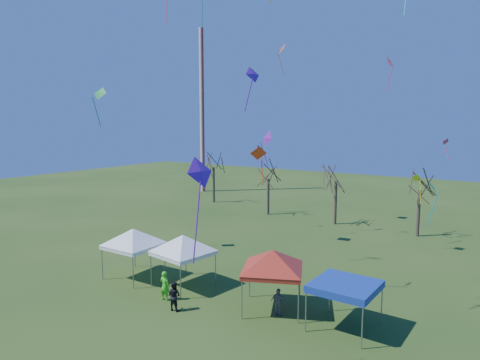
# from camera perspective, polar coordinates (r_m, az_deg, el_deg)

# --- Properties ---
(ground) EXTENTS (140.00, 140.00, 0.00)m
(ground) POSITION_cam_1_polar(r_m,az_deg,el_deg) (25.58, -3.06, -17.31)
(ground) COLOR #254516
(ground) RESTS_ON ground
(radio_mast) EXTENTS (0.70, 0.70, 25.00)m
(radio_mast) POSITION_cam_1_polar(r_m,az_deg,el_deg) (67.23, -5.10, 9.09)
(radio_mast) COLOR silver
(radio_mast) RESTS_ON ground
(tree_0) EXTENTS (3.83, 3.83, 8.44)m
(tree_0) POSITION_cam_1_polar(r_m,az_deg,el_deg) (57.76, -3.56, 3.38)
(tree_0) COLOR #3D2D21
(tree_0) RESTS_ON ground
(tree_1) EXTENTS (3.42, 3.42, 7.54)m
(tree_1) POSITION_cam_1_polar(r_m,az_deg,el_deg) (50.01, 3.81, 1.91)
(tree_1) COLOR #3D2D21
(tree_1) RESTS_ON ground
(tree_2) EXTENTS (3.71, 3.71, 8.18)m
(tree_2) POSITION_cam_1_polar(r_m,az_deg,el_deg) (46.15, 12.74, 1.88)
(tree_2) COLOR #3D2D21
(tree_2) RESTS_ON ground
(tree_3) EXTENTS (3.59, 3.59, 7.91)m
(tree_3) POSITION_cam_1_polar(r_m,az_deg,el_deg) (43.60, 22.94, 0.85)
(tree_3) COLOR #3D2D21
(tree_3) RESTS_ON ground
(tent_white_west) EXTENTS (4.57, 4.57, 4.03)m
(tent_white_west) POSITION_cam_1_polar(r_m,az_deg,el_deg) (30.79, -14.08, -6.75)
(tent_white_west) COLOR gray
(tent_white_west) RESTS_ON ground
(tent_white_mid) EXTENTS (4.51, 4.51, 4.02)m
(tent_white_mid) POSITION_cam_1_polar(r_m,az_deg,el_deg) (28.54, -7.63, -7.74)
(tent_white_mid) COLOR gray
(tent_white_mid) RESTS_ON ground
(tent_red) EXTENTS (4.38, 4.38, 4.13)m
(tent_red) POSITION_cam_1_polar(r_m,az_deg,el_deg) (24.91, 4.37, -9.80)
(tent_red) COLOR gray
(tent_red) RESTS_ON ground
(tent_blue) EXTENTS (3.30, 3.30, 2.51)m
(tent_blue) POSITION_cam_1_polar(r_m,az_deg,el_deg) (23.60, 13.83, -13.64)
(tent_blue) COLOR gray
(tent_blue) RESTS_ON ground
(person_green) EXTENTS (0.71, 0.50, 1.84)m
(person_green) POSITION_cam_1_polar(r_m,az_deg,el_deg) (27.24, -9.99, -13.71)
(person_green) COLOR #3ED622
(person_green) RESTS_ON ground
(person_dark) EXTENTS (0.88, 0.71, 1.71)m
(person_dark) POSITION_cam_1_polar(r_m,az_deg,el_deg) (25.87, -8.78, -15.03)
(person_dark) COLOR black
(person_dark) RESTS_ON ground
(person_grey) EXTENTS (0.93, 0.40, 1.58)m
(person_grey) POSITION_cam_1_polar(r_m,az_deg,el_deg) (25.04, 5.15, -15.92)
(person_grey) COLOR slate
(person_grey) RESTS_ON ground
(kite_19) EXTENTS (0.74, 0.81, 1.85)m
(kite_19) POSITION_cam_1_polar(r_m,az_deg,el_deg) (40.75, 25.73, 4.56)
(kite_19) COLOR #E73369
(kite_19) RESTS_ON ground
(kite_11) EXTENTS (1.51, 1.19, 3.20)m
(kite_11) POSITION_cam_1_polar(r_m,az_deg,el_deg) (37.54, 3.59, 5.56)
(kite_11) COLOR purple
(kite_11) RESTS_ON ground
(kite_2) EXTENTS (1.42, 1.46, 3.16)m
(kite_2) POSITION_cam_1_polar(r_m,az_deg,el_deg) (46.17, 5.58, 16.98)
(kite_2) COLOR #FF520D
(kite_2) RESTS_ON ground
(kite_1) EXTENTS (1.15, 1.14, 2.25)m
(kite_1) POSITION_cam_1_polar(r_m,az_deg,el_deg) (24.78, 2.47, 3.57)
(kite_1) COLOR #EF4416
(kite_1) RESTS_ON ground
(kite_22) EXTENTS (0.94, 0.82, 2.62)m
(kite_22) POSITION_cam_1_polar(r_m,az_deg,el_deg) (40.66, 22.48, 0.14)
(kite_22) COLOR #EEF319
(kite_22) RESTS_ON ground
(kite_17) EXTENTS (0.86, 1.04, 2.72)m
(kite_17) POSITION_cam_1_polar(r_m,az_deg,el_deg) (27.60, 24.33, -0.97)
(kite_17) COLOR #0BA6B0
(kite_17) RESTS_ON ground
(kite_27) EXTENTS (0.86, 1.20, 2.67)m
(kite_27) POSITION_cam_1_polar(r_m,az_deg,el_deg) (25.87, 1.71, 13.84)
(kite_27) COLOR #5C18AC
(kite_27) RESTS_ON ground
(kite_5) EXTENTS (0.86, 1.43, 4.40)m
(kite_5) POSITION_cam_1_polar(r_m,az_deg,el_deg) (16.98, -5.30, 0.92)
(kite_5) COLOR purple
(kite_5) RESTS_ON ground
(kite_18) EXTENTS (0.77, 0.90, 2.00)m
(kite_18) POSITION_cam_1_polar(r_m,az_deg,el_deg) (27.47, 19.38, 14.54)
(kite_18) COLOR #FA3797
(kite_18) RESTS_ON ground
(kite_13) EXTENTS (1.34, 1.21, 2.77)m
(kite_13) POSITION_cam_1_polar(r_m,az_deg,el_deg) (42.89, 2.77, 4.14)
(kite_13) COLOR purple
(kite_13) RESTS_ON ground
(kite_14) EXTENTS (1.35, 1.01, 3.20)m
(kite_14) POSITION_cam_1_polar(r_m,az_deg,el_deg) (36.79, -18.19, 10.90)
(kite_14) COLOR #169434
(kite_14) RESTS_ON ground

